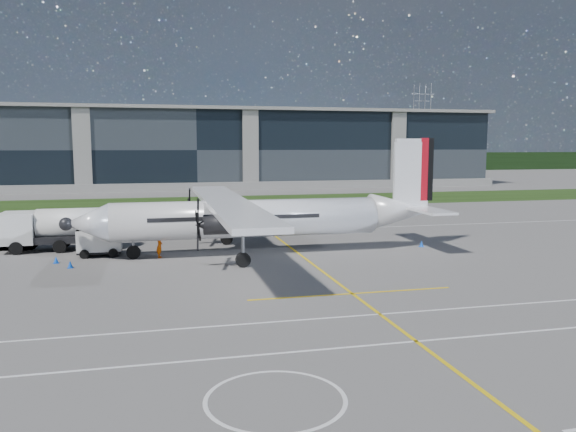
{
  "coord_description": "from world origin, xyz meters",
  "views": [
    {
      "loc": [
        -7.65,
        -35.18,
        8.3
      ],
      "look_at": [
        2.37,
        7.08,
        2.85
      ],
      "focal_mm": 35.0,
      "sensor_mm": 36.0,
      "label": 1
    }
  ],
  "objects_px": {
    "safety_cone_nose_port": "(70,264)",
    "baggage_tug": "(100,242)",
    "ground_crew_person": "(159,244)",
    "safety_cone_stbdwing": "(201,225)",
    "fuel_tanker_truck": "(51,230)",
    "safety_cone_fwd": "(56,260)",
    "safety_cone_tail": "(421,244)",
    "turboprop_aircraft": "(261,196)",
    "pylon_east": "(421,127)"
  },
  "relations": [
    {
      "from": "fuel_tanker_truck",
      "to": "ground_crew_person",
      "type": "xyz_separation_m",
      "value": [
        8.35,
        -5.03,
        -0.63
      ]
    },
    {
      "from": "pylon_east",
      "to": "safety_cone_stbdwing",
      "type": "distance_m",
      "value": 155.94
    },
    {
      "from": "safety_cone_fwd",
      "to": "safety_cone_stbdwing",
      "type": "height_order",
      "value": "same"
    },
    {
      "from": "fuel_tanker_truck",
      "to": "pylon_east",
      "type": "bearing_deg",
      "value": 53.84
    },
    {
      "from": "turboprop_aircraft",
      "to": "safety_cone_fwd",
      "type": "height_order",
      "value": "turboprop_aircraft"
    },
    {
      "from": "safety_cone_fwd",
      "to": "safety_cone_tail",
      "type": "height_order",
      "value": "same"
    },
    {
      "from": "safety_cone_fwd",
      "to": "safety_cone_tail",
      "type": "distance_m",
      "value": 28.3
    },
    {
      "from": "ground_crew_person",
      "to": "safety_cone_stbdwing",
      "type": "distance_m",
      "value": 15.84
    },
    {
      "from": "turboprop_aircraft",
      "to": "safety_cone_stbdwing",
      "type": "xyz_separation_m",
      "value": [
        -3.37,
        15.31,
        -4.21
      ]
    },
    {
      "from": "ground_crew_person",
      "to": "safety_cone_fwd",
      "type": "height_order",
      "value": "ground_crew_person"
    },
    {
      "from": "turboprop_aircraft",
      "to": "safety_cone_tail",
      "type": "xyz_separation_m",
      "value": [
        13.43,
        -0.22,
        -4.21
      ]
    },
    {
      "from": "baggage_tug",
      "to": "safety_cone_nose_port",
      "type": "bearing_deg",
      "value": -111.17
    },
    {
      "from": "fuel_tanker_truck",
      "to": "baggage_tug",
      "type": "xyz_separation_m",
      "value": [
        3.94,
        -3.16,
        -0.65
      ]
    },
    {
      "from": "pylon_east",
      "to": "ground_crew_person",
      "type": "height_order",
      "value": "pylon_east"
    },
    {
      "from": "ground_crew_person",
      "to": "safety_cone_stbdwing",
      "type": "height_order",
      "value": "ground_crew_person"
    },
    {
      "from": "pylon_east",
      "to": "safety_cone_stbdwing",
      "type": "bearing_deg",
      "value": -124.61
    },
    {
      "from": "safety_cone_fwd",
      "to": "ground_crew_person",
      "type": "bearing_deg",
      "value": 2.54
    },
    {
      "from": "turboprop_aircraft",
      "to": "safety_cone_fwd",
      "type": "bearing_deg",
      "value": -179.09
    },
    {
      "from": "safety_cone_stbdwing",
      "to": "fuel_tanker_truck",
      "type": "bearing_deg",
      "value": -141.15
    },
    {
      "from": "baggage_tug",
      "to": "safety_cone_nose_port",
      "type": "relative_size",
      "value": 6.81
    },
    {
      "from": "safety_cone_tail",
      "to": "safety_cone_nose_port",
      "type": "bearing_deg",
      "value": -175.96
    },
    {
      "from": "fuel_tanker_truck",
      "to": "ground_crew_person",
      "type": "bearing_deg",
      "value": -31.09
    },
    {
      "from": "baggage_tug",
      "to": "ground_crew_person",
      "type": "distance_m",
      "value": 4.78
    },
    {
      "from": "ground_crew_person",
      "to": "safety_cone_fwd",
      "type": "xyz_separation_m",
      "value": [
        -7.2,
        -0.32,
        -0.79
      ]
    },
    {
      "from": "safety_cone_fwd",
      "to": "safety_cone_nose_port",
      "type": "distance_m",
      "value": 2.25
    },
    {
      "from": "fuel_tanker_truck",
      "to": "safety_cone_stbdwing",
      "type": "distance_m",
      "value": 16.31
    },
    {
      "from": "safety_cone_nose_port",
      "to": "safety_cone_stbdwing",
      "type": "relative_size",
      "value": 1.0
    },
    {
      "from": "turboprop_aircraft",
      "to": "safety_cone_nose_port",
      "type": "height_order",
      "value": "turboprop_aircraft"
    },
    {
      "from": "safety_cone_fwd",
      "to": "safety_cone_stbdwing",
      "type": "bearing_deg",
      "value": 53.5
    },
    {
      "from": "safety_cone_fwd",
      "to": "safety_cone_stbdwing",
      "type": "distance_m",
      "value": 19.34
    },
    {
      "from": "baggage_tug",
      "to": "safety_cone_tail",
      "type": "distance_m",
      "value": 25.61
    },
    {
      "from": "pylon_east",
      "to": "baggage_tug",
      "type": "height_order",
      "value": "pylon_east"
    },
    {
      "from": "pylon_east",
      "to": "safety_cone_stbdwing",
      "type": "xyz_separation_m",
      "value": [
        -88.17,
        -127.77,
        -14.75
      ]
    },
    {
      "from": "baggage_tug",
      "to": "safety_cone_stbdwing",
      "type": "bearing_deg",
      "value": 56.88
    },
    {
      "from": "pylon_east",
      "to": "safety_cone_stbdwing",
      "type": "relative_size",
      "value": 60.0
    },
    {
      "from": "turboprop_aircraft",
      "to": "fuel_tanker_truck",
      "type": "bearing_deg",
      "value": 162.3
    },
    {
      "from": "pylon_east",
      "to": "safety_cone_fwd",
      "type": "relative_size",
      "value": 60.0
    },
    {
      "from": "pylon_east",
      "to": "safety_cone_tail",
      "type": "bearing_deg",
      "value": -116.48
    },
    {
      "from": "safety_cone_nose_port",
      "to": "baggage_tug",
      "type": "bearing_deg",
      "value": 68.83
    },
    {
      "from": "fuel_tanker_truck",
      "to": "baggage_tug",
      "type": "height_order",
      "value": "fuel_tanker_truck"
    },
    {
      "from": "turboprop_aircraft",
      "to": "fuel_tanker_truck",
      "type": "distance_m",
      "value": 17.05
    },
    {
      "from": "pylon_east",
      "to": "baggage_tug",
      "type": "bearing_deg",
      "value": -124.47
    },
    {
      "from": "safety_cone_tail",
      "to": "safety_cone_stbdwing",
      "type": "bearing_deg",
      "value": 137.25
    },
    {
      "from": "baggage_tug",
      "to": "fuel_tanker_truck",
      "type": "bearing_deg",
      "value": 141.25
    },
    {
      "from": "ground_crew_person",
      "to": "safety_cone_stbdwing",
      "type": "xyz_separation_m",
      "value": [
        4.31,
        15.23,
        -0.79
      ]
    },
    {
      "from": "safety_cone_nose_port",
      "to": "ground_crew_person",
      "type": "bearing_deg",
      "value": 20.3
    },
    {
      "from": "turboprop_aircraft",
      "to": "safety_cone_fwd",
      "type": "distance_m",
      "value": 15.46
    },
    {
      "from": "ground_crew_person",
      "to": "safety_cone_nose_port",
      "type": "height_order",
      "value": "ground_crew_person"
    },
    {
      "from": "pylon_east",
      "to": "turboprop_aircraft",
      "type": "xyz_separation_m",
      "value": [
        -84.8,
        -143.08,
        -10.54
      ]
    },
    {
      "from": "safety_cone_fwd",
      "to": "safety_cone_tail",
      "type": "relative_size",
      "value": 1.0
    }
  ]
}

